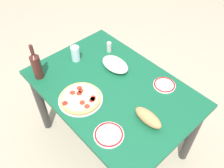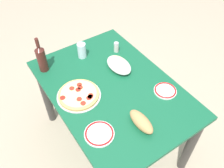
% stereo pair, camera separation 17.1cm
% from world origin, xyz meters
% --- Properties ---
extents(ground_plane, '(8.00, 8.00, 0.00)m').
position_xyz_m(ground_plane, '(0.00, 0.00, 0.00)').
color(ground_plane, tan).
rests_on(ground_plane, ground).
extents(dining_table, '(1.21, 0.83, 0.73)m').
position_xyz_m(dining_table, '(0.00, 0.00, 0.60)').
color(dining_table, '#145938').
rests_on(dining_table, ground).
extents(pepperoni_pizza, '(0.31, 0.31, 0.03)m').
position_xyz_m(pepperoni_pizza, '(-0.06, -0.24, 0.75)').
color(pepperoni_pizza, '#B7B7BC').
rests_on(pepperoni_pizza, dining_table).
extents(baked_pasta_dish, '(0.24, 0.15, 0.08)m').
position_xyz_m(baked_pasta_dish, '(-0.13, 0.15, 0.78)').
color(baked_pasta_dish, white).
rests_on(baked_pasta_dish, dining_table).
extents(wine_bottle, '(0.07, 0.07, 0.29)m').
position_xyz_m(wine_bottle, '(-0.44, -0.33, 0.85)').
color(wine_bottle, '#471E19').
rests_on(wine_bottle, dining_table).
extents(water_glass, '(0.07, 0.07, 0.12)m').
position_xyz_m(water_glass, '(-0.42, -0.01, 0.80)').
color(water_glass, silver).
rests_on(water_glass, dining_table).
extents(side_plate_near, '(0.19, 0.19, 0.02)m').
position_xyz_m(side_plate_near, '(0.28, -0.28, 0.74)').
color(side_plate_near, white).
rests_on(side_plate_near, dining_table).
extents(side_plate_far, '(0.16, 0.16, 0.02)m').
position_xyz_m(side_plate_far, '(0.25, 0.29, 0.74)').
color(side_plate_far, white).
rests_on(side_plate_far, dining_table).
extents(bread_loaf, '(0.20, 0.09, 0.08)m').
position_xyz_m(bread_loaf, '(0.37, -0.03, 0.77)').
color(bread_loaf, tan).
rests_on(bread_loaf, dining_table).
extents(spice_shaker, '(0.04, 0.04, 0.09)m').
position_xyz_m(spice_shaker, '(-0.32, 0.26, 0.78)').
color(spice_shaker, silver).
rests_on(spice_shaker, dining_table).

